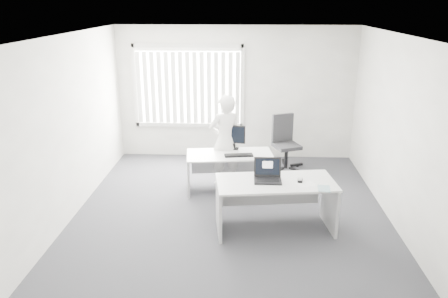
{
  "coord_description": "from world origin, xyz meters",
  "views": [
    {
      "loc": [
        0.21,
        -6.11,
        3.26
      ],
      "look_at": [
        -0.11,
        0.15,
        1.12
      ],
      "focal_mm": 35.0,
      "sensor_mm": 36.0,
      "label": 1
    }
  ],
  "objects_px": {
    "person": "(225,140)",
    "laptop": "(268,172)",
    "office_chair": "(285,152)",
    "desk_near": "(275,195)",
    "monitor": "(233,137)",
    "desk_far": "(230,164)"
  },
  "relations": [
    {
      "from": "person",
      "to": "laptop",
      "type": "distance_m",
      "value": 1.86
    },
    {
      "from": "office_chair",
      "to": "laptop",
      "type": "distance_m",
      "value": 2.72
    },
    {
      "from": "desk_near",
      "to": "monitor",
      "type": "bearing_deg",
      "value": 104.2
    },
    {
      "from": "desk_far",
      "to": "laptop",
      "type": "xyz_separation_m",
      "value": [
        0.61,
        -1.43,
        0.44
      ]
    },
    {
      "from": "desk_near",
      "to": "office_chair",
      "type": "xyz_separation_m",
      "value": [
        0.37,
        2.6,
        -0.22
      ]
    },
    {
      "from": "person",
      "to": "office_chair",
      "type": "bearing_deg",
      "value": -165.24
    },
    {
      "from": "desk_far",
      "to": "laptop",
      "type": "height_order",
      "value": "laptop"
    },
    {
      "from": "person",
      "to": "laptop",
      "type": "relative_size",
      "value": 4.28
    },
    {
      "from": "monitor",
      "to": "desk_far",
      "type": "bearing_deg",
      "value": -93.58
    },
    {
      "from": "laptop",
      "to": "person",
      "type": "bearing_deg",
      "value": 111.71
    },
    {
      "from": "desk_far",
      "to": "person",
      "type": "bearing_deg",
      "value": 99.56
    },
    {
      "from": "laptop",
      "to": "monitor",
      "type": "relative_size",
      "value": 0.89
    },
    {
      "from": "office_chair",
      "to": "monitor",
      "type": "xyz_separation_m",
      "value": [
        -1.04,
        -0.9,
        0.57
      ]
    },
    {
      "from": "person",
      "to": "laptop",
      "type": "xyz_separation_m",
      "value": [
        0.7,
        -1.72,
        0.09
      ]
    },
    {
      "from": "desk_near",
      "to": "monitor",
      "type": "relative_size",
      "value": 4.05
    },
    {
      "from": "desk_far",
      "to": "monitor",
      "type": "height_order",
      "value": "monitor"
    },
    {
      "from": "desk_far",
      "to": "office_chair",
      "type": "distance_m",
      "value": 1.62
    },
    {
      "from": "desk_near",
      "to": "office_chair",
      "type": "height_order",
      "value": "office_chair"
    },
    {
      "from": "desk_far",
      "to": "person",
      "type": "height_order",
      "value": "person"
    },
    {
      "from": "desk_near",
      "to": "desk_far",
      "type": "height_order",
      "value": "desk_near"
    },
    {
      "from": "desk_near",
      "to": "desk_far",
      "type": "distance_m",
      "value": 1.59
    },
    {
      "from": "desk_near",
      "to": "person",
      "type": "height_order",
      "value": "person"
    }
  ]
}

